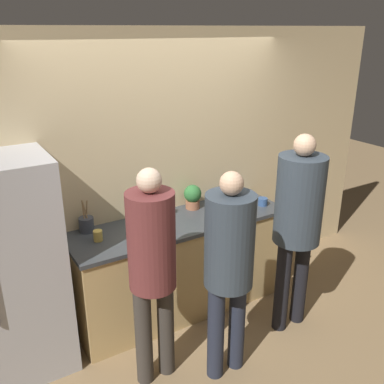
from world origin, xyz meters
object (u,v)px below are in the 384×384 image
person_right (298,214)px  cup_yellow (98,236)px  bottle_amber (166,209)px  person_center (229,259)px  person_left (152,262)px  cup_blue (263,202)px  bottle_dark (226,192)px  refrigerator (16,269)px  utensil_crock (86,224)px  potted_plant (193,196)px  fruit_bowl (230,210)px  bottle_green (139,215)px

person_right → cup_yellow: 1.68m
person_right → bottle_amber: 1.20m
person_center → person_left: bearing=154.7°
person_center → cup_blue: size_ratio=18.00×
person_right → bottle_dark: (-0.04, 0.99, -0.11)m
cup_yellow → refrigerator: bearing=-178.6°
person_right → utensil_crock: person_right is taller
cup_blue → potted_plant: potted_plant is taller
bottle_dark → potted_plant: (-0.44, -0.05, 0.06)m
refrigerator → utensil_crock: bearing=20.1°
person_center → cup_blue: person_center is taller
refrigerator → cup_blue: 2.32m
person_left → bottle_amber: size_ratio=9.52×
fruit_bowl → bottle_green: (-0.83, 0.24, 0.05)m
refrigerator → bottle_dark: 2.14m
bottle_amber → cup_blue: bottle_amber is taller
person_right → cup_yellow: size_ratio=19.91×
utensil_crock → bottle_amber: utensil_crock is taller
cup_blue → bottle_dark: bearing=119.1°
person_center → potted_plant: bearing=71.8°
bottle_amber → cup_yellow: bottle_amber is taller
refrigerator → person_left: size_ratio=1.01×
fruit_bowl → utensil_crock: bearing=165.5°
person_center → utensil_crock: (-0.69, 1.14, -0.01)m
refrigerator → cup_yellow: bearing=1.4°
refrigerator → person_left: 1.07m
person_right → cup_blue: bearing=75.9°
person_center → bottle_dark: person_center is taller
cup_blue → potted_plant: size_ratio=0.39×
fruit_bowl → bottle_amber: size_ratio=1.73×
person_center → person_right: (0.84, 0.17, 0.10)m
person_right → bottle_green: bearing=140.4°
bottle_amber → cup_yellow: (-0.71, -0.14, -0.03)m
person_center → bottle_green: 1.07m
bottle_amber → bottle_dark: size_ratio=1.12×
utensil_crock → person_left: bearing=-78.4°
bottle_dark → bottle_amber: bearing=-173.5°
utensil_crock → cup_yellow: bearing=-83.6°
person_center → potted_plant: 1.16m
person_left → potted_plant: size_ratio=7.22×
person_left → bottle_green: 0.86m
bottle_dark → cup_yellow: bottle_dark is taller
person_left → potted_plant: person_left is taller
cup_yellow → person_right: bearing=-26.8°
bottle_green → potted_plant: potted_plant is taller
person_left → bottle_dark: size_ratio=10.63×
potted_plant → bottle_green: bearing=-175.1°
refrigerator → bottle_green: size_ratio=7.83×
cup_blue → cup_yellow: bearing=175.8°
utensil_crock → cup_blue: bearing=-11.4°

